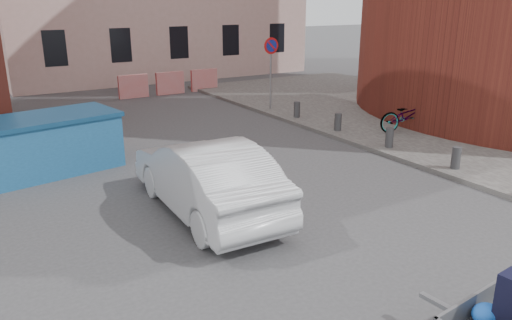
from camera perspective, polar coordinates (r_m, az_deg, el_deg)
ground at (r=8.52m, az=2.91°, el=-10.84°), size 120.00×120.00×0.00m
sidewalk at (r=17.96m, az=22.43°, el=3.55°), size 9.00×24.00×0.12m
no_parking_sign at (r=18.80m, az=1.73°, el=11.54°), size 0.60×0.09×2.65m
bollards at (r=14.49m, az=15.01°, el=2.49°), size 0.22×9.02×0.55m
barriers at (r=23.04m, az=-9.78°, el=8.66°), size 4.70×0.18×1.00m
dumpster at (r=13.27m, az=-22.78°, el=1.71°), size 3.62×2.29×1.41m
silver_car at (r=9.92m, az=-5.72°, el=-1.91°), size 1.73×4.57×1.49m
bicycle at (r=16.38m, az=16.94°, el=4.91°), size 2.04×1.11×1.02m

